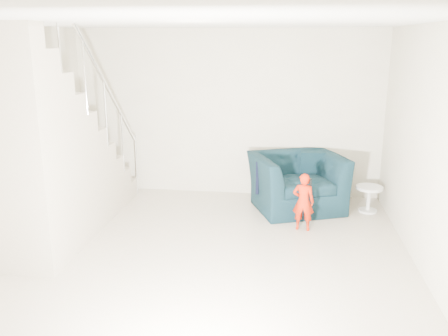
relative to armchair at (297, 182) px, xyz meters
The scene contains 12 objects.
floor 2.44m from the armchair, 118.77° to the right, with size 5.50×5.50×0.00m, color tan.
ceiling 3.31m from the armchair, 118.77° to the right, with size 5.50×5.50×0.00m, color silver.
back_wall 1.62m from the armchair, 150.77° to the left, with size 5.00×5.00×0.00m, color #B4AA93.
front_wall 5.08m from the armchair, 103.39° to the right, with size 5.00×5.00×0.00m, color #B4AA93.
right_wall 2.66m from the armchair, 57.41° to the right, with size 5.50×5.50×0.00m, color #B4AA93.
armchair is the anchor object (origin of this frame).
toddler 0.86m from the armchair, 85.20° to the right, with size 0.29×0.19×0.80m, color #9E1A05.
side_table 1.09m from the armchair, ahead, with size 0.40×0.40×0.40m.
staircase 3.55m from the armchair, 153.80° to the right, with size 1.02×3.03×3.62m.
cushion 0.47m from the armchair, 53.52° to the left, with size 0.38×0.11×0.36m, color black.
throw 0.60m from the armchair, behind, with size 0.04×0.45×0.50m, color black.
phone 0.95m from the armchair, 80.18° to the right, with size 0.02×0.05×0.10m, color black.
Camera 1 is at (0.95, -4.90, 2.52)m, focal length 38.00 mm.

